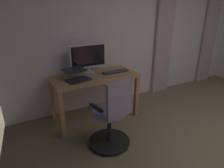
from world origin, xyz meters
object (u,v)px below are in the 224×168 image
object	(u,v)px
office_chair	(112,117)
computer_monitor	(88,57)
laptop	(77,76)
computer_keyboard	(115,72)
desk	(95,82)

from	to	relation	value
office_chair	computer_monitor	distance (m)	1.16
computer_monitor	laptop	xyz separation A→B (m)	(0.30, 0.26, -0.20)
computer_monitor	laptop	world-z (taller)	computer_monitor
computer_monitor	laptop	size ratio (longest dim) A/B	1.58
computer_keyboard	laptop	distance (m)	0.67
desk	computer_keyboard	distance (m)	0.38
office_chair	laptop	world-z (taller)	office_chair
computer_monitor	computer_keyboard	bearing A→B (deg)	147.31
desk	computer_monitor	xyz separation A→B (m)	(0.01, -0.20, 0.36)
office_chair	computer_keyboard	xyz separation A→B (m)	(-0.48, -0.76, 0.32)
desk	office_chair	xyz separation A→B (m)	(0.12, 0.80, -0.20)
laptop	computer_keyboard	bearing A→B (deg)	171.82
office_chair	laptop	xyz separation A→B (m)	(0.19, -0.74, 0.36)
office_chair	computer_keyboard	bearing A→B (deg)	47.89
computer_keyboard	laptop	world-z (taller)	laptop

